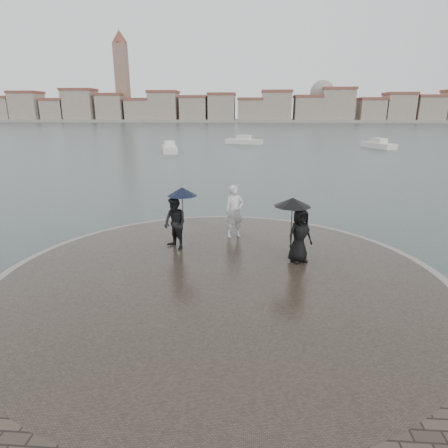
{
  "coord_description": "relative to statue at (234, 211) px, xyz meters",
  "views": [
    {
      "loc": [
        0.77,
        -6.01,
        4.73
      ],
      "look_at": [
        0.0,
        4.8,
        1.45
      ],
      "focal_mm": 30.0,
      "sensor_mm": 36.0,
      "label": 1
    }
  ],
  "objects": [
    {
      "name": "ground",
      "position": [
        -0.23,
        -6.87,
        -1.3
      ],
      "size": [
        400.0,
        400.0,
        0.0
      ],
      "primitive_type": "plane",
      "color": "#2B3835",
      "rests_on": "ground"
    },
    {
      "name": "kerb_ring",
      "position": [
        -0.23,
        -3.37,
        -1.14
      ],
      "size": [
        12.5,
        12.5,
        0.32
      ],
      "primitive_type": "cylinder",
      "color": "gray",
      "rests_on": "ground"
    },
    {
      "name": "quay_tip",
      "position": [
        -0.23,
        -3.37,
        -1.12
      ],
      "size": [
        11.9,
        11.9,
        0.36
      ],
      "primitive_type": "cylinder",
      "color": "#2D261E",
      "rests_on": "ground"
    },
    {
      "name": "statue",
      "position": [
        0.0,
        0.0,
        0.0
      ],
      "size": [
        0.8,
        0.65,
        1.88
      ],
      "primitive_type": "imported",
      "rotation": [
        0.0,
        0.0,
        0.33
      ],
      "color": "silver",
      "rests_on": "quay_tip"
    },
    {
      "name": "visitor_left",
      "position": [
        -1.83,
        -1.32,
        0.15
      ],
      "size": [
        1.26,
        1.1,
        2.04
      ],
      "color": "black",
      "rests_on": "quay_tip"
    },
    {
      "name": "visitor_right",
      "position": [
        1.96,
        -2.18,
        0.2
      ],
      "size": [
        1.28,
        1.11,
        1.95
      ],
      "color": "black",
      "rests_on": "quay_tip"
    },
    {
      "name": "far_skyline",
      "position": [
        -6.52,
        153.84,
        4.31
      ],
      "size": [
        260.0,
        20.0,
        37.0
      ],
      "color": "gray",
      "rests_on": "ground"
    },
    {
      "name": "boats",
      "position": [
        2.56,
        38.22,
        -0.92
      ],
      "size": [
        29.64,
        16.6,
        1.5
      ],
      "color": "silver",
      "rests_on": "ground"
    }
  ]
}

